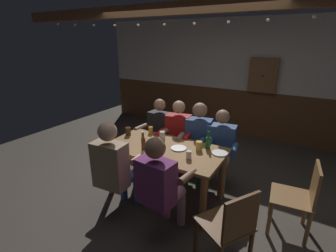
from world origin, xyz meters
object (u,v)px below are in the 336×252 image
object	(u,v)px
person_4	(114,166)
pint_glass_4	(151,130)
chair_empty_near_left	(300,197)
pint_glass_1	(199,146)
person_3	(220,146)
pint_glass_2	(128,131)
person_5	(160,182)
bottle_1	(143,144)
chair_empty_near_right	(230,227)
person_2	(198,139)
wall_dart_cabinet	(263,75)
plate_0	(179,148)
pint_glass_0	(162,135)
person_0	(157,132)
dining_table	(165,155)
table_candle	(143,134)
person_1	(177,135)
bottle_0	(208,142)
pint_glass_3	(189,155)
plate_1	(220,153)

from	to	relation	value
person_4	pint_glass_4	distance (m)	1.01
chair_empty_near_left	pint_glass_1	world-z (taller)	same
chair_empty_near_left	pint_glass_4	size ratio (longest dim) A/B	8.41
person_3	pint_glass_2	distance (m)	1.38
person_5	chair_empty_near_left	distance (m)	1.57
person_4	bottle_1	distance (m)	0.46
person_4	chair_empty_near_right	xyz separation A→B (m)	(1.45, -0.04, -0.22)
person_2	bottle_1	distance (m)	0.98
chair_empty_near_left	bottle_1	distance (m)	1.92
person_5	wall_dart_cabinet	world-z (taller)	wall_dart_cabinet
person_5	plate_0	size ratio (longest dim) A/B	5.82
pint_glass_0	pint_glass_1	xyz separation A→B (m)	(0.60, -0.07, 0.00)
person_0	person_5	bearing A→B (deg)	126.47
pint_glass_0	pint_glass_2	xyz separation A→B (m)	(-0.54, -0.12, 0.00)
person_2	chair_empty_near_left	xyz separation A→B (m)	(1.47, -0.50, -0.21)
dining_table	table_candle	size ratio (longest dim) A/B	19.83
person_0	plate_0	bearing A→B (deg)	143.48
person_5	pint_glass_4	distance (m)	1.28
person_3	bottle_1	bearing A→B (deg)	43.80
chair_empty_near_left	wall_dart_cabinet	size ratio (longest dim) A/B	1.26
chair_empty_near_right	bottle_1	bearing A→B (deg)	102.39
person_1	chair_empty_near_left	distance (m)	1.90
person_5	pint_glass_4	size ratio (longest dim) A/B	11.62
person_0	table_candle	world-z (taller)	person_0
chair_empty_near_left	bottle_0	size ratio (longest dim) A/B	3.65
bottle_0	bottle_1	distance (m)	0.85
person_1	pint_glass_3	bearing A→B (deg)	116.95
person_4	table_candle	xyz separation A→B (m)	(-0.16, 0.81, 0.10)
person_4	plate_0	xyz separation A→B (m)	(0.50, 0.70, 0.07)
chair_empty_near_left	plate_1	size ratio (longest dim) A/B	4.36
pint_glass_3	wall_dart_cabinet	xyz separation A→B (m)	(0.24, 3.00, 0.61)
plate_1	person_4	bearing A→B (deg)	-140.75
person_5	pint_glass_3	xyz separation A→B (m)	(0.09, 0.52, 0.13)
chair_empty_near_right	pint_glass_0	size ratio (longest dim) A/B	7.39
table_candle	wall_dart_cabinet	bearing A→B (deg)	67.12
pint_glass_0	pint_glass_2	world-z (taller)	pint_glass_2
person_0	pint_glass_3	size ratio (longest dim) A/B	11.81
pint_glass_2	person_0	bearing A→B (deg)	71.70
bottle_1	pint_glass_3	world-z (taller)	bottle_1
pint_glass_1	pint_glass_2	xyz separation A→B (m)	(-1.14, -0.05, 0.00)
person_3	wall_dart_cabinet	bearing A→B (deg)	-99.76
pint_glass_3	person_3	bearing A→B (deg)	80.98
person_1	person_4	xyz separation A→B (m)	(-0.16, -1.30, 0.02)
person_4	pint_glass_3	bearing A→B (deg)	30.30
plate_1	dining_table	bearing A→B (deg)	-165.17
person_0	wall_dart_cabinet	distance (m)	2.63
pint_glass_1	pint_glass_2	bearing A→B (deg)	-177.57
person_3	pint_glass_2	xyz separation A→B (m)	(-1.26, -0.54, 0.16)
chair_empty_near_right	pint_glass_1	world-z (taller)	same
wall_dart_cabinet	table_candle	bearing A→B (deg)	-112.88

